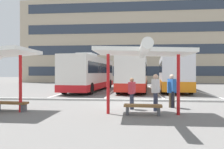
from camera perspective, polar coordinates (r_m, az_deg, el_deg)
The scene contains 17 objects.
ground_plane at distance 12.76m, azimuth 5.82°, elevation -7.70°, with size 160.00×160.00×0.00m, color slate.
terminal_building at distance 45.65m, azimuth 5.60°, elevation 8.00°, with size 42.96×11.18×18.39m.
coach_bus_0 at distance 22.48m, azimuth -5.54°, elevation 0.23°, with size 3.51×11.76×3.66m.
coach_bus_1 at distance 22.46m, azimuth 5.83°, elevation 0.09°, with size 3.32×11.15×3.60m.
coach_bus_2 at distance 23.62m, azimuth 15.57°, elevation 0.21°, with size 3.71×11.96×3.72m.
lane_stripe_0 at distance 23.26m, azimuth -9.94°, elevation -4.03°, with size 0.16×14.00×0.01m, color white.
lane_stripe_1 at distance 22.52m, azimuth 0.34°, elevation -4.17°, with size 0.16×14.00×0.01m, color white.
lane_stripe_2 at distance 22.53m, azimuth 10.95°, elevation -4.17°, with size 0.16×14.00×0.01m, color white.
lane_stripe_3 at distance 23.30m, azimuth 21.20°, elevation -4.04°, with size 0.16×14.00×0.01m, color white.
bench_1 at distance 11.35m, azimuth -25.03°, elevation -7.04°, with size 1.72×0.56×0.45m.
waiting_shelter_1 at distance 9.34m, azimuth 8.10°, elevation 5.56°, with size 4.03×4.40×2.86m.
bench_2 at distance 9.52m, azimuth 8.06°, elevation -8.45°, with size 1.64×0.51×0.45m.
platform_kerb at distance 14.11m, azimuth 5.78°, elevation -6.68°, with size 44.00×0.24×0.12m, color #ADADA8.
waiting_passenger_0 at distance 11.76m, azimuth 15.35°, elevation -4.08°, with size 0.45×0.23×1.55m.
waiting_passenger_1 at distance 10.90m, azimuth 5.20°, elevation -4.41°, with size 0.38×0.50×1.56m.
waiting_passenger_2 at distance 11.75m, azimuth 15.36°, elevation -3.49°, with size 0.40×0.54×1.72m.
waiting_passenger_3 at distance 10.53m, azimuth 11.32°, elevation -3.84°, with size 0.43×0.55×1.75m.
Camera 1 is at (-0.09, -12.64, 1.80)m, focal length 35.01 mm.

